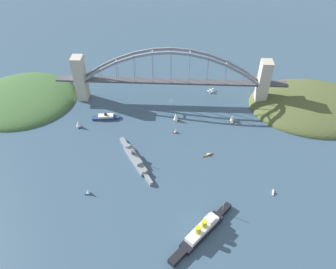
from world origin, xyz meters
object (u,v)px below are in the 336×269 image
Objects in this scene: harbor_ferry_steamer at (106,117)px; small_boat_3 at (78,124)px; small_boat_4 at (273,192)px; small_boat_0 at (208,155)px; small_boat_5 at (232,118)px; harbor_arch_bridge at (171,79)px; small_boat_6 at (176,131)px; naval_cruiser at (135,159)px; small_boat_1 at (88,192)px; seaplane_taxiing_near_bridge at (211,91)px; ocean_liner at (202,231)px; small_boat_2 at (176,117)px.

harbor_ferry_steamer is 3.21× the size of small_boat_3.
small_boat_3 reaches higher than small_boat_4.
small_boat_0 is 1.08× the size of small_boat_5.
harbor_arch_bridge is 91.71m from small_boat_5.
small_boat_4 is 1.34× the size of small_boat_6.
small_boat_1 is at bearing 48.95° from naval_cruiser.
naval_cruiser is 6.26× the size of small_boat_5.
harbor_arch_bridge is 123.01m from naval_cruiser.
seaplane_taxiing_near_bridge is (-87.82, -136.56, -1.07)m from naval_cruiser.
small_boat_1 is (-4.85, 118.30, 0.84)m from harbor_ferry_steamer.
harbor_ferry_steamer is at bearing -87.65° from small_boat_1.
small_boat_0 is (-79.01, -12.52, -2.47)m from naval_cruiser.
harbor_ferry_steamer is at bearing -25.34° from small_boat_0.
small_boat_3 is at bearing -14.96° from small_boat_0.
ocean_liner is 99.70m from small_boat_0.
ocean_liner is 87.30m from small_boat_4.
small_boat_5 is at bearing 152.18° from harbor_arch_bridge.
small_boat_2 is 118.45m from small_boat_3.
small_boat_3 is at bearing 6.14° from small_boat_5.
harbor_arch_bridge is 127.84m from small_boat_3.
small_boat_6 is at bearing 165.62° from harbor_ferry_steamer.
small_boat_4 is at bearing -177.01° from small_boat_1.
naval_cruiser is 145.89m from small_boat_4.
small_boat_2 is at bearing -47.79° from small_boat_4.
small_boat_5 reaches higher than small_boat_6.
harbor_ferry_steamer is 34.69m from small_boat_3.
small_boat_5 is at bearing -117.69° from small_boat_0.
harbor_arch_bridge is 8.59× the size of harbor_ferry_steamer.
small_boat_3 reaches higher than small_boat_1.
harbor_ferry_steamer is at bearing 28.52° from harbor_arch_bridge.
harbor_arch_bridge reaches higher than ocean_liner.
ocean_liner is 161.15m from small_boat_2.
ocean_liner is 165.80m from small_boat_5.
harbor_arch_bridge reaches higher than small_boat_1.
harbor_ferry_steamer is 118.40m from small_boat_1.
small_boat_0 is at bearing -38.76° from small_boat_4.
small_boat_4 is at bearing 105.06° from small_boat_5.
harbor_arch_bridge is at bearing 22.07° from seaplane_taxiing_near_bridge.
harbor_arch_bridge is 50.83m from small_boat_2.
small_boat_2 reaches higher than small_boat_3.
small_boat_5 is (-77.41, 40.85, -27.38)m from harbor_arch_bridge.
small_boat_0 is (-9.89, -99.12, -4.23)m from ocean_liner.
seaplane_taxiing_near_bridge is at bearing -122.75° from naval_cruiser.
harbor_arch_bridge reaches higher than small_boat_5.
small_boat_3 is at bearing 29.18° from harbor_arch_bridge.
seaplane_taxiing_near_bridge is at bearing -94.06° from small_boat_0.
small_boat_0 is at bearing 135.32° from small_boat_6.
seaplane_taxiing_near_bridge is 0.85× the size of small_boat_2.
naval_cruiser is 8.66× the size of small_boat_4.
small_boat_5 is (-156.75, -2.27, 2.60)m from harbor_ferry_steamer.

